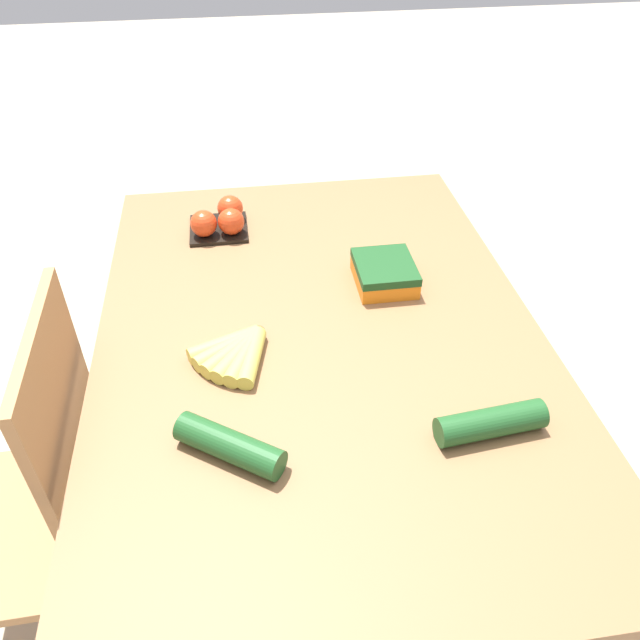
{
  "coord_description": "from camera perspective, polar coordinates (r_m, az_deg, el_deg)",
  "views": [
    {
      "loc": [
        -1.0,
        0.15,
        1.62
      ],
      "look_at": [
        0.0,
        0.0,
        0.8
      ],
      "focal_mm": 35.0,
      "sensor_mm": 36.0,
      "label": 1
    }
  ],
  "objects": [
    {
      "name": "cucumber_far",
      "position": [
        1.08,
        -8.27,
        -11.27
      ],
      "size": [
        0.16,
        0.19,
        0.05
      ],
      "color": "#1E5123",
      "rests_on": "dining_table"
    },
    {
      "name": "carrot_bag",
      "position": [
        1.45,
        5.93,
        4.44
      ],
      "size": [
        0.15,
        0.13,
        0.06
      ],
      "color": "orange",
      "rests_on": "dining_table"
    },
    {
      "name": "chair",
      "position": [
        1.49,
        -24.46,
        -15.44
      ],
      "size": [
        0.43,
        0.41,
        0.96
      ],
      "rotation": [
        0.0,
        0.0,
        3.16
      ],
      "color": "#A87547",
      "rests_on": "ground_plane"
    },
    {
      "name": "cucumber_near",
      "position": [
        1.15,
        15.34,
        -9.04
      ],
      "size": [
        0.07,
        0.2,
        0.05
      ],
      "color": "#1E5123",
      "rests_on": "dining_table"
    },
    {
      "name": "banana_bunch",
      "position": [
        1.26,
        -7.58,
        -2.88
      ],
      "size": [
        0.17,
        0.16,
        0.03
      ],
      "color": "brown",
      "rests_on": "dining_table"
    },
    {
      "name": "tomato_pack",
      "position": [
        1.66,
        -9.02,
        9.03
      ],
      "size": [
        0.15,
        0.15,
        0.08
      ],
      "color": "black",
      "rests_on": "dining_table"
    },
    {
      "name": "dining_table",
      "position": [
        1.39,
        -0.0,
        -4.11
      ],
      "size": [
        1.37,
        0.94,
        0.77
      ],
      "color": "olive",
      "rests_on": "ground_plane"
    },
    {
      "name": "ground_plane",
      "position": [
        1.91,
        -0.0,
        -18.89
      ],
      "size": [
        12.0,
        12.0,
        0.0
      ],
      "primitive_type": "plane",
      "color": "#B7A88E"
    }
  ]
}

